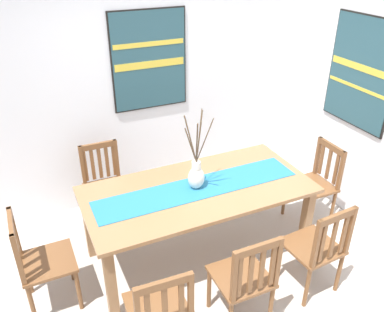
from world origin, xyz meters
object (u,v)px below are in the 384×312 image
at_px(chair_0, 317,247).
at_px(chair_5, 245,278).
at_px(painting_on_back_wall, 149,61).
at_px(centerpiece_vase, 196,175).
at_px(painting_on_side_wall, 361,73).
at_px(chair_1, 315,182).
at_px(chair_2, 40,261).
at_px(dining_table, 198,197).
at_px(chair_3, 160,311).
at_px(chair_4, 104,184).

relative_size(chair_0, chair_5, 1.00).
bearing_deg(painting_on_back_wall, centerpiece_vase, -91.57).
relative_size(centerpiece_vase, painting_on_side_wall, 0.70).
xyz_separation_m(chair_1, chair_2, (-2.78, -0.02, 0.01)).
relative_size(painting_on_back_wall, painting_on_side_wall, 0.95).
bearing_deg(chair_5, dining_table, 88.83).
relative_size(chair_3, chair_5, 0.97).
xyz_separation_m(chair_2, painting_on_back_wall, (1.43, 1.27, 1.13)).
relative_size(chair_0, painting_on_side_wall, 0.83).
height_order(centerpiece_vase, chair_2, centerpiece_vase).
distance_m(chair_3, painting_on_side_wall, 2.92).
distance_m(chair_4, painting_on_side_wall, 2.82).
xyz_separation_m(chair_3, chair_5, (0.69, 0.00, 0.01)).
bearing_deg(chair_5, chair_0, 3.74).
bearing_deg(dining_table, painting_on_back_wall, 89.14).
bearing_deg(chair_0, painting_on_back_wall, 108.50).
xyz_separation_m(centerpiece_vase, chair_5, (-0.00, -0.88, -0.43)).
bearing_deg(chair_0, chair_1, 51.02).
relative_size(chair_5, painting_on_side_wall, 0.82).
height_order(dining_table, chair_0, chair_0).
bearing_deg(chair_4, painting_on_back_wall, 28.31).
relative_size(dining_table, chair_1, 2.32).
height_order(chair_0, chair_4, chair_0).
xyz_separation_m(dining_table, chair_5, (-0.02, -0.87, -0.19)).
relative_size(chair_1, chair_5, 0.98).
bearing_deg(chair_3, centerpiece_vase, 51.82).
bearing_deg(painting_on_back_wall, chair_2, -138.35).
distance_m(painting_on_back_wall, painting_on_side_wall, 2.13).
relative_size(chair_2, chair_4, 1.02).
bearing_deg(dining_table, painting_on_side_wall, 2.78).
height_order(chair_2, chair_3, chair_2).
bearing_deg(chair_2, chair_0, -20.66).
bearing_deg(painting_on_side_wall, chair_5, -152.29).
relative_size(chair_2, chair_5, 1.01).
distance_m(centerpiece_vase, painting_on_side_wall, 1.95).
bearing_deg(centerpiece_vase, chair_5, -90.16).
xyz_separation_m(chair_1, painting_on_side_wall, (0.44, 0.10, 1.10)).
xyz_separation_m(centerpiece_vase, chair_4, (-0.65, 0.87, -0.43)).
height_order(centerpiece_vase, chair_5, centerpiece_vase).
bearing_deg(painting_on_side_wall, dining_table, -177.22).
height_order(chair_4, painting_on_side_wall, painting_on_side_wall).
xyz_separation_m(dining_table, chair_1, (1.37, -0.01, -0.20)).
relative_size(chair_1, painting_on_back_wall, 0.85).
height_order(chair_1, chair_5, chair_5).
height_order(chair_3, painting_on_side_wall, painting_on_side_wall).
xyz_separation_m(chair_2, painting_on_side_wall, (3.22, 0.11, 1.09)).
distance_m(dining_table, chair_1, 1.39).
bearing_deg(chair_2, painting_on_back_wall, 41.65).
height_order(chair_1, chair_2, chair_2).
bearing_deg(chair_4, chair_5, -69.74).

